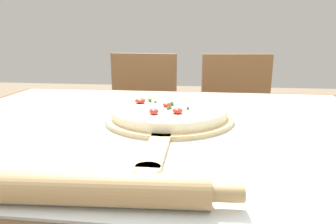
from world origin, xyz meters
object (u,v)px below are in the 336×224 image
Objects in this scene: pizza at (169,111)px; rolling_pin at (83,189)px; chair_left at (140,121)px; chair_right at (237,124)px; pizza_peel at (168,120)px.

pizza is 0.45m from rolling_pin.
rolling_pin is at bearing -76.09° from chair_left.
chair_right is (0.54, 0.00, 0.00)m from chair_left.
chair_right is at bearing 70.50° from pizza_peel.
chair_left reaches higher than rolling_pin.
rolling_pin is 0.51× the size of chair_left.
pizza_peel is 0.88m from chair_left.
chair_left reaches higher than pizza.
chair_left is 0.54m from chair_right.
chair_left is (-0.25, 0.78, -0.27)m from pizza.
rolling_pin is 1.31m from chair_right.
pizza is at bearing 80.77° from rolling_pin.
chair_left is (-0.25, 0.81, -0.25)m from pizza_peel.
chair_right is at bearing 70.00° from pizza.
pizza is 0.88m from chair_right.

